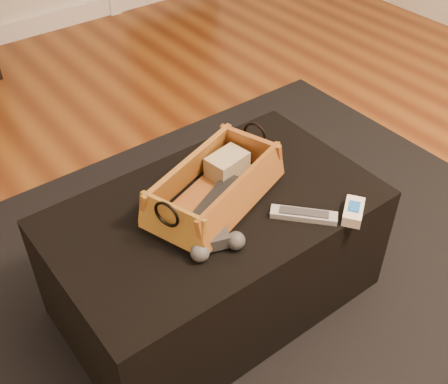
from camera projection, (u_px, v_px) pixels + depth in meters
floor at (292, 345)px, 1.83m from camera, size 5.00×5.50×0.01m
area_rug at (225, 306)px, 1.93m from camera, size 2.60×2.00×0.01m
ottoman at (215, 254)px, 1.83m from camera, size 1.00×0.60×0.42m
tv_remote at (215, 200)px, 1.67m from camera, size 0.24×0.15×0.03m
cloth_bundle at (227, 164)px, 1.77m from camera, size 0.14×0.10×0.07m
wicker_basket at (215, 188)px, 1.67m from camera, size 0.50×0.37×0.16m
game_controller at (216, 244)px, 1.53m from camera, size 0.17×0.11×0.05m
silver_remote at (304, 215)px, 1.65m from camera, size 0.16×0.17×0.02m
cream_gadget at (353, 211)px, 1.65m from camera, size 0.12×0.11×0.04m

